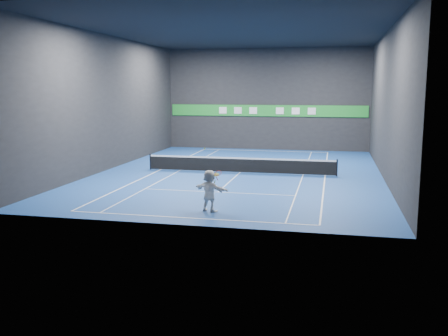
% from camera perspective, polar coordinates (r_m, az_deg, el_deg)
% --- Properties ---
extents(ground, '(26.00, 26.00, 0.00)m').
position_cam_1_polar(ground, '(32.71, 1.82, -0.53)').
color(ground, navy).
rests_on(ground, ground).
extents(ceiling, '(26.00, 26.00, 0.00)m').
position_cam_1_polar(ceiling, '(32.45, 1.91, 15.34)').
color(ceiling, black).
rests_on(ceiling, ground).
extents(wall_back, '(18.00, 0.10, 9.00)m').
position_cam_1_polar(wall_back, '(45.11, 4.91, 7.82)').
color(wall_back, black).
rests_on(wall_back, ground).
extents(wall_front, '(18.00, 0.10, 9.00)m').
position_cam_1_polar(wall_front, '(19.64, -5.12, 6.26)').
color(wall_front, black).
rests_on(wall_front, ground).
extents(wall_left, '(0.10, 26.00, 9.00)m').
position_cam_1_polar(wall_left, '(35.05, -12.88, 7.28)').
color(wall_left, black).
rests_on(wall_left, ground).
extents(wall_right, '(0.10, 26.00, 9.00)m').
position_cam_1_polar(wall_right, '(31.88, 18.10, 6.91)').
color(wall_right, black).
rests_on(wall_right, ground).
extents(baseline_near, '(10.98, 0.08, 0.01)m').
position_cam_1_polar(baseline_near, '(21.38, -4.06, -5.71)').
color(baseline_near, white).
rests_on(baseline_near, ground).
extents(baseline_far, '(10.98, 0.08, 0.01)m').
position_cam_1_polar(baseline_far, '(44.33, 4.64, 1.97)').
color(baseline_far, white).
rests_on(baseline_far, ground).
extents(sideline_doubles_left, '(0.08, 23.78, 0.01)m').
position_cam_1_polar(sideline_doubles_left, '(34.13, -7.27, -0.20)').
color(sideline_doubles_left, white).
rests_on(sideline_doubles_left, ground).
extents(sideline_doubles_right, '(0.08, 23.78, 0.01)m').
position_cam_1_polar(sideline_doubles_right, '(32.18, 11.48, -0.87)').
color(sideline_doubles_right, white).
rests_on(sideline_doubles_right, ground).
extents(sideline_singles_left, '(0.06, 23.78, 0.01)m').
position_cam_1_polar(sideline_singles_left, '(33.69, -5.06, -0.28)').
color(sideline_singles_left, white).
rests_on(sideline_singles_left, ground).
extents(sideline_singles_right, '(0.06, 23.78, 0.01)m').
position_cam_1_polar(sideline_singles_right, '(32.23, 9.03, -0.78)').
color(sideline_singles_right, white).
rests_on(sideline_singles_right, ground).
extents(service_line_near, '(8.23, 0.06, 0.01)m').
position_cam_1_polar(service_line_near, '(26.55, -0.71, -2.77)').
color(service_line_near, white).
rests_on(service_line_near, ground).
extents(service_line_far, '(8.23, 0.06, 0.01)m').
position_cam_1_polar(service_line_far, '(38.95, 3.55, 1.00)').
color(service_line_far, white).
rests_on(service_line_far, ground).
extents(center_service_line, '(0.06, 12.80, 0.01)m').
position_cam_1_polar(center_service_line, '(32.71, 1.82, -0.53)').
color(center_service_line, white).
rests_on(center_service_line, ground).
extents(player, '(1.83, 1.20, 1.89)m').
position_cam_1_polar(player, '(22.26, -1.67, -2.61)').
color(player, white).
rests_on(player, ground).
extents(tennis_ball, '(0.07, 0.07, 0.07)m').
position_cam_1_polar(tennis_ball, '(22.20, -2.23, 2.23)').
color(tennis_ball, '#A6CF22').
rests_on(tennis_ball, player).
extents(tennis_net, '(12.50, 0.10, 1.07)m').
position_cam_1_polar(tennis_net, '(32.63, 1.83, 0.40)').
color(tennis_net, black).
rests_on(tennis_net, ground).
extents(sponsor_banner, '(17.64, 0.11, 1.00)m').
position_cam_1_polar(sponsor_banner, '(45.08, 4.88, 6.55)').
color(sponsor_banner, '#1F912E').
rests_on(sponsor_banner, wall_back).
extents(tennis_racket, '(0.50, 0.35, 0.67)m').
position_cam_1_polar(tennis_racket, '(22.08, -0.75, -0.76)').
color(tennis_racket, red).
rests_on(tennis_racket, player).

